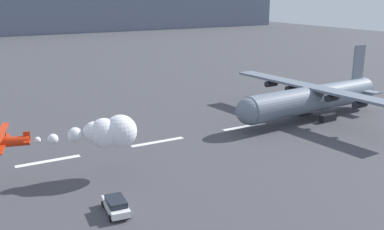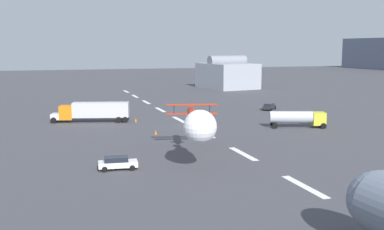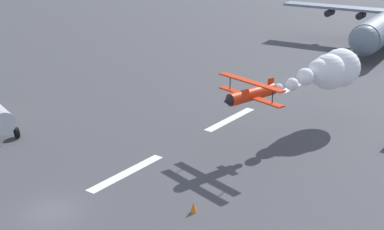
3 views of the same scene
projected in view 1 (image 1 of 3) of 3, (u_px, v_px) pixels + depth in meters
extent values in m
cube|color=white|center=(48.00, 161.00, 56.10)|extent=(8.00, 0.90, 0.01)
cube|color=white|center=(158.00, 142.00, 63.27)|extent=(8.00, 0.90, 0.01)
cube|color=white|center=(245.00, 127.00, 70.43)|extent=(8.00, 0.90, 0.01)
cylinder|color=slate|center=(312.00, 99.00, 74.01)|extent=(27.91, 6.76, 4.37)
sphere|color=slate|center=(249.00, 111.00, 66.50)|extent=(4.15, 4.15, 4.15)
cube|color=slate|center=(313.00, 87.00, 73.48)|extent=(6.14, 34.06, 0.40)
cylinder|color=black|center=(271.00, 84.00, 80.92)|extent=(2.49, 1.30, 1.10)
cylinder|color=black|center=(292.00, 89.00, 76.88)|extent=(2.49, 1.30, 1.10)
cylinder|color=black|center=(332.00, 98.00, 70.13)|extent=(2.49, 1.30, 1.10)
cylinder|color=black|center=(360.00, 104.00, 66.08)|extent=(2.49, 1.30, 1.10)
cube|color=slate|center=(359.00, 62.00, 78.92)|extent=(2.82, 0.54, 6.00)
cube|color=slate|center=(356.00, 89.00, 80.23)|extent=(2.78, 9.14, 0.24)
cube|color=black|center=(328.00, 118.00, 73.16)|extent=(3.27, 1.27, 1.20)
cube|color=black|center=(303.00, 111.00, 77.43)|extent=(3.27, 1.27, 1.20)
cylinder|color=red|center=(5.00, 142.00, 47.69)|extent=(5.17, 2.27, 1.09)
cube|color=red|center=(3.00, 144.00, 47.68)|extent=(2.41, 7.06, 0.12)
cube|color=red|center=(2.00, 132.00, 47.34)|extent=(2.41, 7.06, 0.12)
cylinder|color=black|center=(5.00, 131.00, 49.82)|extent=(0.08, 0.08, 1.26)
cube|color=red|center=(27.00, 136.00, 48.15)|extent=(0.70, 0.27, 1.10)
cube|color=red|center=(27.00, 140.00, 48.26)|extent=(1.06, 2.09, 0.08)
sphere|color=white|center=(37.00, 140.00, 48.55)|extent=(0.70, 0.70, 0.70)
sphere|color=white|center=(53.00, 139.00, 48.83)|extent=(1.17, 1.17, 1.17)
sphere|color=white|center=(75.00, 135.00, 49.84)|extent=(1.63, 1.63, 1.63)
sphere|color=white|center=(94.00, 132.00, 50.31)|extent=(2.50, 2.50, 2.50)
sphere|color=white|center=(118.00, 134.00, 50.67)|extent=(2.92, 2.92, 2.92)
sphere|color=white|center=(104.00, 133.00, 50.43)|extent=(3.44, 3.44, 3.44)
sphere|color=white|center=(120.00, 131.00, 50.85)|extent=(3.80, 3.80, 3.80)
cube|color=white|center=(116.00, 206.00, 42.93)|extent=(2.23, 4.62, 0.65)
cube|color=#1E232D|center=(116.00, 201.00, 42.59)|extent=(1.91, 2.83, 0.55)
cylinder|color=black|center=(103.00, 204.00, 44.05)|extent=(0.28, 0.66, 0.64)
cylinder|color=black|center=(111.00, 218.00, 41.29)|extent=(0.28, 0.66, 0.64)
cylinder|color=black|center=(121.00, 201.00, 44.75)|extent=(0.28, 0.66, 0.64)
cylinder|color=black|center=(129.00, 215.00, 41.99)|extent=(0.28, 0.66, 0.64)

